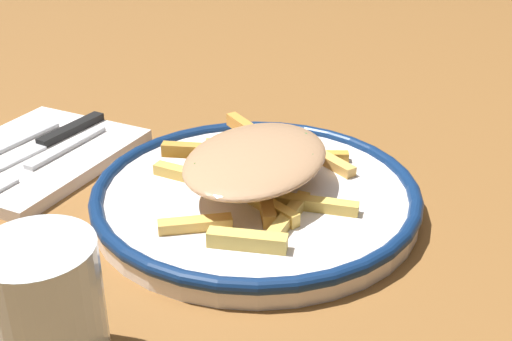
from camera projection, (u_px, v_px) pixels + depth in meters
name	position (u px, v px, depth m)	size (l,w,h in m)	color
ground_plane	(256.00, 208.00, 0.60)	(2.60, 2.60, 0.00)	brown
plate	(256.00, 195.00, 0.60)	(0.30, 0.30, 0.02)	white
fries_heap	(256.00, 163.00, 0.59)	(0.20, 0.20, 0.04)	gold
napkin	(31.00, 158.00, 0.68)	(0.16, 0.20, 0.01)	silver
fork	(43.00, 160.00, 0.66)	(0.03, 0.18, 0.01)	silver
knife	(43.00, 143.00, 0.69)	(0.05, 0.21, 0.01)	black
water_glass	(46.00, 309.00, 0.40)	(0.07, 0.07, 0.09)	silver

